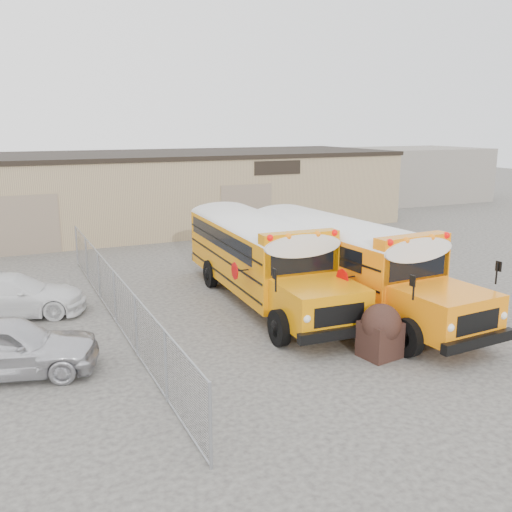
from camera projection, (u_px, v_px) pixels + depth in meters
name	position (u px, v px, depth m)	size (l,w,h in m)	color
ground	(320.00, 325.00, 18.62)	(120.00, 120.00, 0.00)	#3C3837
warehouse	(156.00, 190.00, 35.77)	(30.20, 10.20, 4.67)	tan
chainlink_fence	(115.00, 297.00, 18.62)	(0.07, 18.07, 1.81)	gray
distant_building_right	(416.00, 174.00, 49.13)	(10.00, 8.00, 4.40)	gray
school_bus_left	(208.00, 223.00, 26.90)	(3.50, 10.90, 3.16)	orange
school_bus_right	(258.00, 227.00, 25.83)	(3.46, 11.03, 3.18)	orange
tarp_bundle	(381.00, 330.00, 15.93)	(1.16, 1.13, 1.54)	black
car_silver	(5.00, 347.00, 14.72)	(1.89, 4.69, 1.60)	silver
car_white	(12.00, 295.00, 19.46)	(1.99, 4.89, 1.42)	white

